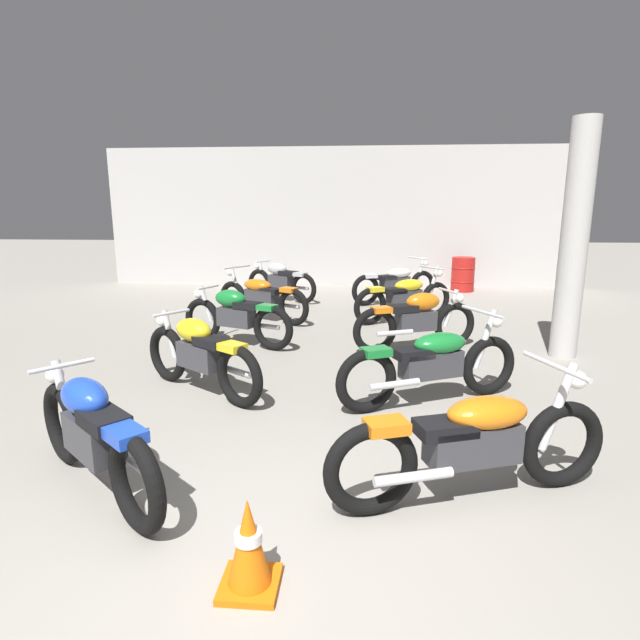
# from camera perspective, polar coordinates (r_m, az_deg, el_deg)

# --- Properties ---
(ground_plane) EXTENTS (60.00, 60.00, 0.00)m
(ground_plane) POSITION_cam_1_polar(r_m,az_deg,el_deg) (3.12, -7.89, -28.61)
(ground_plane) COLOR gray
(back_wall) EXTENTS (12.58, 0.24, 3.60)m
(back_wall) POSITION_cam_1_polar(r_m,az_deg,el_deg) (13.72, 2.52, 11.45)
(back_wall) COLOR #BCBAB7
(back_wall) RESTS_ON ground
(support_pillar) EXTENTS (0.36, 0.36, 3.20)m
(support_pillar) POSITION_cam_1_polar(r_m,az_deg,el_deg) (7.70, 26.68, 7.86)
(support_pillar) COLOR #BCBAB7
(support_pillar) RESTS_ON ground
(motorcycle_left_row_0) EXTENTS (1.58, 1.35, 0.88)m
(motorcycle_left_row_0) POSITION_cam_1_polar(r_m,az_deg,el_deg) (4.08, -24.17, -11.54)
(motorcycle_left_row_0) COLOR black
(motorcycle_left_row_0) RESTS_ON ground
(motorcycle_left_row_1) EXTENTS (1.67, 1.23, 0.88)m
(motorcycle_left_row_1) POSITION_cam_1_polar(r_m,az_deg,el_deg) (5.82, -13.38, -3.68)
(motorcycle_left_row_1) COLOR black
(motorcycle_left_row_1) RESTS_ON ground
(motorcycle_left_row_2) EXTENTS (1.87, 0.85, 0.88)m
(motorcycle_left_row_2) POSITION_cam_1_polar(r_m,az_deg,el_deg) (7.75, -9.45, 0.51)
(motorcycle_left_row_2) COLOR black
(motorcycle_left_row_2) RESTS_ON ground
(motorcycle_left_row_3) EXTENTS (1.91, 1.22, 0.97)m
(motorcycle_left_row_3) POSITION_cam_1_polar(r_m,az_deg,el_deg) (9.43, -6.63, 2.67)
(motorcycle_left_row_3) COLOR black
(motorcycle_left_row_3) RESTS_ON ground
(motorcycle_left_row_4) EXTENTS (1.74, 1.12, 0.88)m
(motorcycle_left_row_4) POSITION_cam_1_polar(r_m,az_deg,el_deg) (11.44, -4.46, 4.48)
(motorcycle_left_row_4) COLOR black
(motorcycle_left_row_4) RESTS_ON ground
(motorcycle_right_row_0) EXTENTS (2.09, 0.93, 0.97)m
(motorcycle_right_row_0) POSITION_cam_1_polar(r_m,az_deg,el_deg) (3.80, 17.00, -12.86)
(motorcycle_right_row_0) COLOR black
(motorcycle_right_row_0) RESTS_ON ground
(motorcycle_right_row_1) EXTENTS (2.01, 1.09, 0.97)m
(motorcycle_right_row_1) POSITION_cam_1_polar(r_m,az_deg,el_deg) (5.49, 12.51, -4.68)
(motorcycle_right_row_1) COLOR black
(motorcycle_right_row_1) RESTS_ON ground
(motorcycle_right_row_2) EXTENTS (1.86, 0.85, 0.88)m
(motorcycle_right_row_2) POSITION_cam_1_polar(r_m,az_deg,el_deg) (7.52, 10.83, 0.09)
(motorcycle_right_row_2) COLOR black
(motorcycle_right_row_2) RESTS_ON ground
(motorcycle_right_row_3) EXTENTS (1.88, 1.28, 0.97)m
(motorcycle_right_row_3) POSITION_cam_1_polar(r_m,az_deg,el_deg) (9.47, 9.52, 2.63)
(motorcycle_right_row_3) COLOR black
(motorcycle_right_row_3) RESTS_ON ground
(motorcycle_right_row_4) EXTENTS (1.90, 1.24, 0.97)m
(motorcycle_right_row_4) POSITION_cam_1_polar(r_m,az_deg,el_deg) (11.24, 8.48, 4.20)
(motorcycle_right_row_4) COLOR black
(motorcycle_right_row_4) RESTS_ON ground
(oil_drum) EXTENTS (0.59, 0.59, 0.85)m
(oil_drum) POSITION_cam_1_polar(r_m,az_deg,el_deg) (13.20, 15.77, 4.97)
(oil_drum) COLOR red
(oil_drum) RESTS_ON ground
(traffic_cone) EXTENTS (0.32, 0.32, 0.54)m
(traffic_cone) POSITION_cam_1_polar(r_m,az_deg,el_deg) (3.02, -8.04, -23.85)
(traffic_cone) COLOR orange
(traffic_cone) RESTS_ON ground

